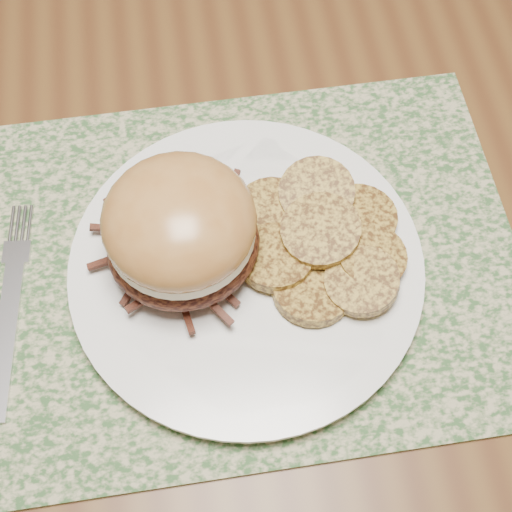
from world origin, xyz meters
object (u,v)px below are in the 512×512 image
(fork, at_px, (10,305))
(dining_table, at_px, (67,215))
(dinner_plate, at_px, (246,267))
(pork_sandwich, at_px, (181,230))

(fork, bearing_deg, dining_table, 84.24)
(dining_table, distance_m, fork, 0.16)
(dining_table, xyz_separation_m, fork, (-0.03, -0.13, 0.09))
(fork, bearing_deg, dinner_plate, 6.84)
(dining_table, relative_size, fork, 8.23)
(dining_table, bearing_deg, pork_sandwich, -45.82)
(dinner_plate, bearing_deg, dining_table, 141.23)
(dining_table, xyz_separation_m, dinner_plate, (0.16, -0.13, 0.09))
(dining_table, height_order, dinner_plate, dinner_plate)
(pork_sandwich, bearing_deg, dining_table, 124.17)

